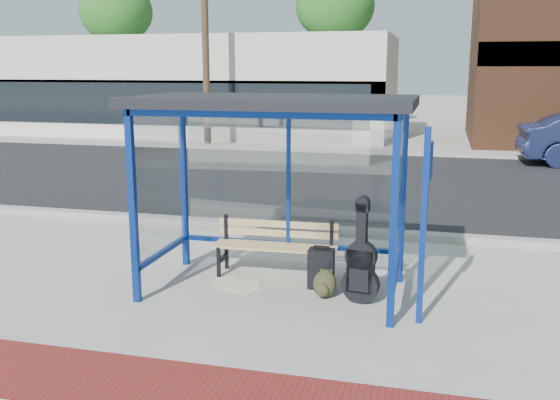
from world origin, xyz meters
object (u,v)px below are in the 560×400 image
(bench, at_px, (276,243))
(backpack, at_px, (324,285))
(suitcase, at_px, (321,269))
(guitar_bag, at_px, (361,266))

(bench, bearing_deg, backpack, -42.47)
(suitcase, height_order, backpack, suitcase)
(guitar_bag, distance_m, backpack, 0.53)
(bench, height_order, suitcase, bench)
(bench, bearing_deg, guitar_bag, -32.40)
(bench, distance_m, backpack, 1.07)
(guitar_bag, bearing_deg, suitcase, 155.59)
(suitcase, relative_size, backpack, 1.64)
(backpack, bearing_deg, guitar_bag, -2.98)
(guitar_bag, relative_size, suitcase, 2.18)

